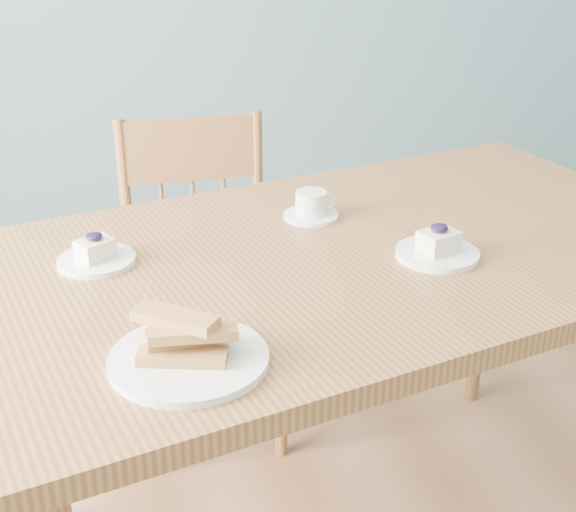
{
  "coord_description": "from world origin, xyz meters",
  "views": [
    {
      "loc": [
        -0.66,
        -1.23,
        1.51
      ],
      "look_at": [
        -0.28,
        0.24,
        0.8
      ],
      "focal_mm": 50.0,
      "sensor_mm": 36.0,
      "label": 1
    }
  ],
  "objects_px": {
    "dining_table": "(350,283)",
    "dining_chair": "(202,282)",
    "coffee_cup": "(311,207)",
    "cheesecake_plate_near": "(438,248)",
    "biscotti_plate": "(188,349)",
    "cheesecake_plate_far": "(96,255)"
  },
  "relations": [
    {
      "from": "dining_table",
      "to": "dining_chair",
      "type": "height_order",
      "value": "dining_chair"
    },
    {
      "from": "dining_table",
      "to": "coffee_cup",
      "type": "bearing_deg",
      "value": 88.45
    },
    {
      "from": "dining_chair",
      "to": "cheesecake_plate_near",
      "type": "height_order",
      "value": "dining_chair"
    },
    {
      "from": "dining_table",
      "to": "coffee_cup",
      "type": "relative_size",
      "value": 13.77
    },
    {
      "from": "biscotti_plate",
      "to": "coffee_cup",
      "type": "bearing_deg",
      "value": 56.51
    },
    {
      "from": "dining_chair",
      "to": "cheesecake_plate_far",
      "type": "xyz_separation_m",
      "value": [
        -0.28,
        -0.56,
        0.37
      ]
    },
    {
      "from": "dining_chair",
      "to": "coffee_cup",
      "type": "height_order",
      "value": "dining_chair"
    },
    {
      "from": "dining_chair",
      "to": "coffee_cup",
      "type": "bearing_deg",
      "value": -64.91
    },
    {
      "from": "dining_chair",
      "to": "cheesecake_plate_near",
      "type": "relative_size",
      "value": 5.53
    },
    {
      "from": "dining_table",
      "to": "biscotti_plate",
      "type": "xyz_separation_m",
      "value": [
        -0.39,
        -0.35,
        0.11
      ]
    },
    {
      "from": "dining_chair",
      "to": "cheesecake_plate_far",
      "type": "relative_size",
      "value": 6.03
    },
    {
      "from": "cheesecake_plate_near",
      "to": "coffee_cup",
      "type": "distance_m",
      "value": 0.32
    },
    {
      "from": "biscotti_plate",
      "to": "cheesecake_plate_near",
      "type": "bearing_deg",
      "value": 26.43
    },
    {
      "from": "cheesecake_plate_near",
      "to": "dining_chair",
      "type": "bearing_deg",
      "value": 118.54
    },
    {
      "from": "cheesecake_plate_far",
      "to": "cheesecake_plate_near",
      "type": "bearing_deg",
      "value": -11.94
    },
    {
      "from": "dining_table",
      "to": "dining_chair",
      "type": "distance_m",
      "value": 0.71
    },
    {
      "from": "cheesecake_plate_near",
      "to": "cheesecake_plate_far",
      "type": "bearing_deg",
      "value": 168.06
    },
    {
      "from": "coffee_cup",
      "to": "biscotti_plate",
      "type": "xyz_separation_m",
      "value": [
        -0.35,
        -0.53,
        -0.0
      ]
    },
    {
      "from": "dining_chair",
      "to": "coffee_cup",
      "type": "distance_m",
      "value": 0.61
    },
    {
      "from": "dining_chair",
      "to": "coffee_cup",
      "type": "xyz_separation_m",
      "value": [
        0.19,
        -0.44,
        0.38
      ]
    },
    {
      "from": "dining_table",
      "to": "biscotti_plate",
      "type": "relative_size",
      "value": 6.75
    },
    {
      "from": "cheesecake_plate_far",
      "to": "biscotti_plate",
      "type": "relative_size",
      "value": 0.61
    }
  ]
}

